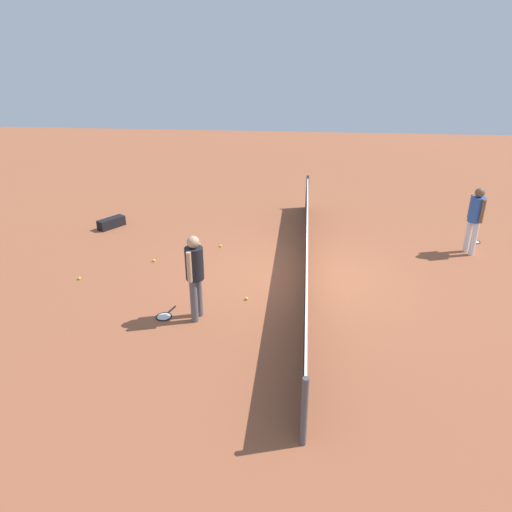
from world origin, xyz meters
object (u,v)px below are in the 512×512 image
object	(u,v)px
player_far_side	(475,215)
tennis_ball_baseline	(246,298)
tennis_racket_near_player	(165,316)
tennis_ball_by_net	(79,278)
player_near_side	(195,271)
tennis_racket_far_player	(474,242)
tennis_ball_near_player	(154,260)
equipment_bag	(110,223)
tennis_ball_midcourt	(221,246)

from	to	relation	value
player_far_side	tennis_ball_baseline	size ratio (longest dim) A/B	25.76
tennis_racket_near_player	tennis_ball_by_net	bearing A→B (deg)	-119.70
player_near_side	tennis_racket_far_player	bearing A→B (deg)	124.78
player_near_side	tennis_ball_near_player	world-z (taller)	player_near_side
player_near_side	equipment_bag	size ratio (longest dim) A/B	2.06
player_near_side	equipment_bag	bearing A→B (deg)	-142.18
equipment_bag	tennis_ball_near_player	bearing A→B (deg)	42.13
tennis_ball_near_player	tennis_ball_baseline	size ratio (longest dim) A/B	1.00
player_near_side	tennis_racket_near_player	size ratio (longest dim) A/B	2.80
tennis_ball_near_player	equipment_bag	xyz separation A→B (m)	(-2.16, -1.95, 0.11)
tennis_ball_baseline	tennis_ball_near_player	bearing A→B (deg)	-123.57
player_far_side	tennis_racket_near_player	bearing A→B (deg)	-60.87
tennis_racket_far_player	tennis_ball_midcourt	size ratio (longest dim) A/B	8.25
player_near_side	tennis_ball_near_player	distance (m)	3.08
tennis_racket_near_player	tennis_ball_baseline	distance (m)	1.71
tennis_ball_midcourt	equipment_bag	distance (m)	3.58
tennis_racket_near_player	tennis_racket_far_player	xyz separation A→B (m)	(-4.55, 7.17, 0.00)
tennis_ball_baseline	equipment_bag	xyz separation A→B (m)	(-3.80, -4.42, 0.11)
player_near_side	player_far_side	size ratio (longest dim) A/B	1.00
tennis_ball_midcourt	tennis_racket_near_player	bearing A→B (deg)	-7.84
player_far_side	tennis_racket_far_player	distance (m)	1.31
tennis_ball_midcourt	tennis_racket_far_player	bearing A→B (deg)	98.70
player_far_side	tennis_ball_baseline	xyz separation A→B (m)	(2.98, -5.30, -0.98)
player_near_side	player_far_side	xyz separation A→B (m)	(-3.78, 6.16, 0.00)
tennis_ball_near_player	tennis_ball_midcourt	distance (m)	1.81
tennis_ball_near_player	equipment_bag	world-z (taller)	equipment_bag
tennis_ball_by_net	player_far_side	bearing A→B (deg)	104.98
tennis_ball_by_net	equipment_bag	distance (m)	3.32
tennis_ball_near_player	tennis_ball_midcourt	size ratio (longest dim) A/B	1.00
tennis_racket_near_player	tennis_ball_near_player	bearing A→B (deg)	-158.44
tennis_ball_near_player	equipment_bag	bearing A→B (deg)	-137.87
tennis_racket_far_player	tennis_racket_near_player	bearing A→B (deg)	-57.62
tennis_ball_by_net	tennis_ball_midcourt	world-z (taller)	same
tennis_racket_far_player	tennis_ball_baseline	distance (m)	6.80
tennis_ball_by_net	tennis_ball_baseline	world-z (taller)	same
player_far_side	tennis_ball_by_net	world-z (taller)	player_far_side
tennis_racket_far_player	tennis_ball_midcourt	bearing A→B (deg)	-81.30
tennis_racket_near_player	tennis_ball_near_player	distance (m)	2.64
player_near_side	tennis_ball_by_net	distance (m)	3.42
player_far_side	equipment_bag	distance (m)	9.80
tennis_racket_far_player	tennis_ball_baseline	xyz separation A→B (m)	(3.74, -5.68, 0.02)
player_far_side	tennis_ball_baseline	world-z (taller)	player_far_side
tennis_ball_midcourt	equipment_bag	world-z (taller)	equipment_bag
tennis_racket_far_player	tennis_ball_near_player	world-z (taller)	tennis_ball_near_player
tennis_ball_by_net	equipment_bag	size ratio (longest dim) A/B	0.08
tennis_racket_near_player	tennis_ball_near_player	world-z (taller)	tennis_ball_near_player
tennis_ball_midcourt	tennis_ball_baseline	bearing A→B (deg)	20.48
tennis_racket_near_player	tennis_racket_far_player	world-z (taller)	same
tennis_ball_midcourt	tennis_ball_near_player	bearing A→B (deg)	-53.52
tennis_ball_midcourt	equipment_bag	size ratio (longest dim) A/B	0.08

